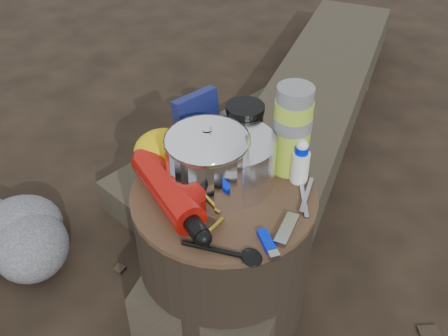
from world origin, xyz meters
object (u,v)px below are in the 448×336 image
object	(u,v)px
stump	(224,251)
camping_pot	(208,163)
fuel_bottle	(168,190)
log_main	(304,122)
travel_mug	(245,130)
thermos	(292,130)

from	to	relation	value
stump	camping_pot	world-z (taller)	camping_pot
fuel_bottle	log_main	bearing A→B (deg)	31.90
fuel_bottle	travel_mug	xyz separation A→B (m)	(0.24, 0.12, 0.03)
stump	thermos	bearing A→B (deg)	9.34
stump	travel_mug	world-z (taller)	travel_mug
stump	log_main	xyz separation A→B (m)	(0.57, 0.61, -0.11)
log_main	camping_pot	size ratio (longest dim) A/B	11.30
stump	fuel_bottle	world-z (taller)	fuel_bottle
stump	thermos	distance (m)	0.37
log_main	thermos	bearing A→B (deg)	-80.86
travel_mug	camping_pot	bearing A→B (deg)	-139.05
thermos	log_main	bearing A→B (deg)	56.49
travel_mug	thermos	bearing A→B (deg)	-52.38
thermos	fuel_bottle	bearing A→B (deg)	-177.17
stump	fuel_bottle	size ratio (longest dim) A/B	1.40
thermos	stump	bearing A→B (deg)	-170.66
travel_mug	stump	bearing A→B (deg)	-128.95
log_main	thermos	xyz separation A→B (m)	(-0.39, -0.58, 0.43)
camping_pot	travel_mug	world-z (taller)	camping_pot
log_main	travel_mug	world-z (taller)	travel_mug
log_main	fuel_bottle	distance (m)	0.99
stump	log_main	distance (m)	0.85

